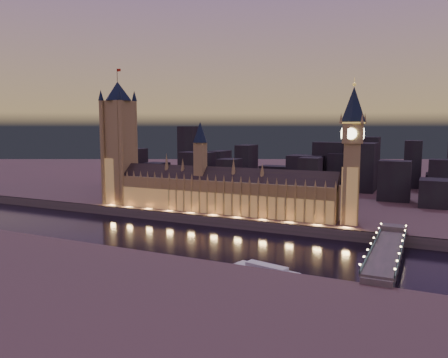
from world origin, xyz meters
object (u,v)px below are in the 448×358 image
at_px(westminster_bridge, 387,254).
at_px(victoria_tower, 119,137).
at_px(palace_of_westminster, 220,191).
at_px(elizabeth_tower, 352,144).
at_px(river_boat, 267,270).

bearing_deg(westminster_bridge, victoria_tower, 165.39).
distance_m(palace_of_westminster, elizabeth_tower, 118.30).
height_order(victoria_tower, river_boat, victoria_tower).
bearing_deg(westminster_bridge, elizabeth_tower, 116.66).
distance_m(palace_of_westminster, victoria_tower, 116.91).
bearing_deg(river_boat, westminster_bridge, 37.21).
distance_m(palace_of_westminster, westminster_bridge, 158.56).
distance_m(victoria_tower, river_boat, 231.63).
distance_m(elizabeth_tower, westminster_bridge, 96.69).
distance_m(palace_of_westminster, river_boat, 140.67).
relative_size(palace_of_westminster, river_boat, 4.18).
relative_size(palace_of_westminster, victoria_tower, 1.58).
height_order(victoria_tower, westminster_bridge, victoria_tower).
xyz_separation_m(palace_of_westminster, victoria_tower, (-107.74, 0.18, 45.40)).
height_order(palace_of_westminster, river_boat, palace_of_westminster).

